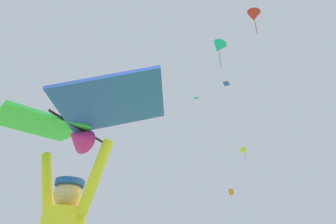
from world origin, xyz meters
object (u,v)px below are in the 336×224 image
distant_kite_yellow_overhead_distant (244,151)px  held_stunt_kite (74,120)px  distant_kite_red_high_right (254,16)px  distant_kite_blue_far_center (226,83)px  distant_kite_orange_low_left (231,192)px  distant_kite_teal_mid_right (196,98)px  distant_kite_teal_high_left (219,48)px

distant_kite_yellow_overhead_distant → held_stunt_kite: bearing=-78.6°
distant_kite_red_high_right → distant_kite_yellow_overhead_distant: bearing=110.3°
held_stunt_kite → distant_kite_blue_far_center: size_ratio=2.07×
distant_kite_orange_low_left → distant_kite_teal_mid_right: bearing=-84.5°
distant_kite_teal_high_left → distant_kite_yellow_overhead_distant: bearing=100.3°
distant_kite_blue_far_center → distant_kite_yellow_overhead_distant: bearing=97.9°
held_stunt_kite → distant_kite_red_high_right: size_ratio=0.77×
distant_kite_teal_high_left → distant_kite_red_high_right: bearing=-33.5°
distant_kite_orange_low_left → distant_kite_teal_high_left: (4.42, -13.18, 10.29)m
distant_kite_teal_mid_right → held_stunt_kite: bearing=-70.0°
held_stunt_kite → distant_kite_orange_low_left: distant_kite_orange_low_left is taller
distant_kite_teal_mid_right → distant_kite_blue_far_center: distant_kite_blue_far_center is taller
distant_kite_blue_far_center → distant_kite_orange_low_left: bearing=114.8°
distant_kite_red_high_right → distant_kite_teal_mid_right: 9.09m
distant_kite_yellow_overhead_distant → distant_kite_blue_far_center: size_ratio=2.56×
distant_kite_teal_mid_right → distant_kite_blue_far_center: bearing=74.3°
distant_kite_orange_low_left → distant_kite_teal_mid_right: distant_kite_teal_mid_right is taller
distant_kite_yellow_overhead_distant → distant_kite_orange_low_left: size_ratio=3.37×
held_stunt_kite → distant_kite_red_high_right: distant_kite_red_high_right is taller
distant_kite_red_high_right → distant_kite_teal_high_left: 4.88m
distant_kite_red_high_right → distant_kite_teal_mid_right: bearing=149.7°
held_stunt_kite → distant_kite_yellow_overhead_distant: size_ratio=0.81×
distant_kite_red_high_right → distant_kite_teal_high_left: distant_kite_teal_high_left is taller
distant_kite_yellow_overhead_distant → distant_kite_blue_far_center: 10.39m
distant_kite_orange_low_left → distant_kite_red_high_right: bearing=-61.9°
held_stunt_kite → distant_kite_orange_low_left: size_ratio=2.72×
distant_kite_yellow_overhead_distant → distant_kite_blue_far_center: bearing=-82.1°
held_stunt_kite → distant_kite_orange_low_left: bearing=105.0°
held_stunt_kite → distant_kite_yellow_overhead_distant: (-7.11, 35.17, 13.80)m
distant_kite_yellow_overhead_distant → distant_kite_red_high_right: distant_kite_red_high_right is taller
held_stunt_kite → distant_kite_teal_high_left: bearing=102.4°
distant_kite_red_high_right → distant_kite_teal_mid_right: (-7.34, 4.29, -3.22)m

